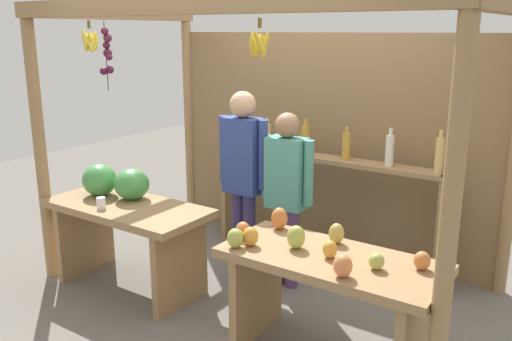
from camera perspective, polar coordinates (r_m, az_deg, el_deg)
The scene contains 7 objects.
ground_plane at distance 4.73m, azimuth 1.31°, elevation -11.84°, with size 12.00×12.00×0.00m, color slate.
market_stall at distance 4.68m, azimuth 4.34°, elevation 5.19°, with size 3.46×1.99×2.32m.
fruit_counter_left at distance 4.61m, azimuth -13.75°, elevation -4.43°, with size 1.40×0.64×1.01m.
fruit_counter_right at distance 3.53m, azimuth 7.42°, elevation -11.34°, with size 1.40×0.64×0.89m.
bottle_shelf_unit at distance 4.95m, azimuth 7.07°, elevation -0.71°, with size 2.22×0.22×1.35m.
vendor_man at distance 4.57m, azimuth -1.36°, elevation 0.28°, with size 0.48×0.22×1.62m.
vendor_woman at distance 4.40m, azimuth 3.24°, elevation -1.66°, with size 0.48×0.20×1.48m.
Camera 1 is at (2.29, -3.56, 2.11)m, focal length 37.88 mm.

